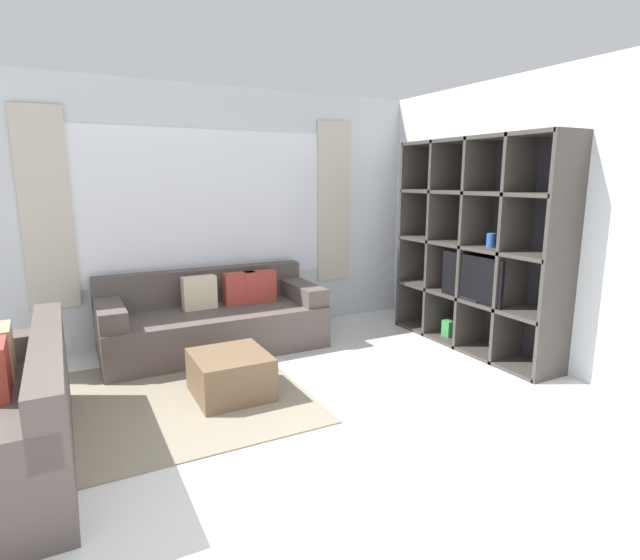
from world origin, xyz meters
TOP-DOWN VIEW (x-y plane):
  - ground_plane at (0.00, 0.00)m, footprint 16.00×16.00m
  - wall_back at (0.00, 3.40)m, footprint 6.18×0.11m
  - wall_right at (2.53, 1.68)m, footprint 0.07×4.57m
  - area_rug at (-0.84, 1.84)m, footprint 2.18×1.95m
  - shelving_unit at (2.31, 1.71)m, footprint 0.43×2.02m
  - couch_main at (-0.12, 2.89)m, footprint 2.20×0.94m
  - ottoman at (-0.32, 1.69)m, footprint 0.58×0.61m

SIDE VIEW (x-z plane):
  - ground_plane at x=0.00m, z-range 0.00..0.00m
  - area_rug at x=-0.84m, z-range 0.00..0.01m
  - ottoman at x=-0.32m, z-range 0.00..0.36m
  - couch_main at x=-0.12m, z-range -0.10..0.69m
  - shelving_unit at x=2.31m, z-range -0.02..2.12m
  - wall_right at x=2.53m, z-range 0.00..2.70m
  - wall_back at x=0.00m, z-range 0.01..2.71m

